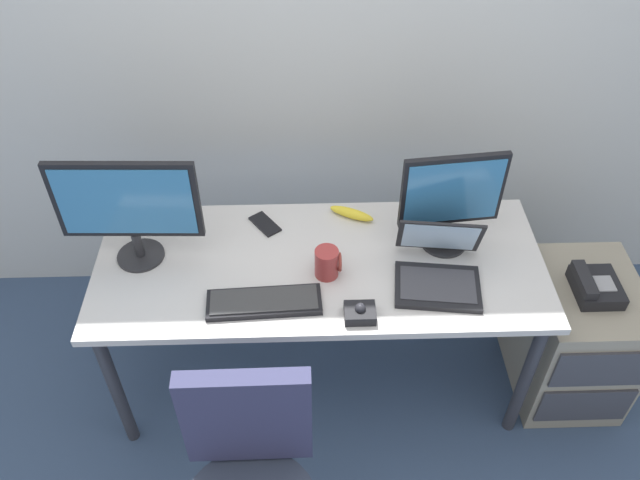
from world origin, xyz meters
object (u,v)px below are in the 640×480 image
at_px(file_cabinet, 572,336).
at_px(laptop, 438,268).
at_px(banana, 352,213).
at_px(keyboard, 264,302).
at_px(monitor_side, 452,198).
at_px(trackball_mouse, 360,312).
at_px(monitor_main, 127,206).
at_px(desk_phone, 595,286).
at_px(coffee_mug, 327,263).
at_px(cell_phone, 265,224).

distance_m(file_cabinet, laptop, 0.80).
bearing_deg(banana, keyboard, -126.53).
height_order(laptop, banana, laptop).
distance_m(file_cabinet, monitor_side, 0.89).
distance_m(monitor_side, keyboard, 0.79).
relative_size(trackball_mouse, banana, 0.58).
relative_size(monitor_main, keyboard, 1.26).
relative_size(monitor_side, keyboard, 1.00).
bearing_deg(keyboard, desk_phone, 6.05).
distance_m(monitor_main, coffee_mug, 0.75).
bearing_deg(keyboard, banana, 53.47).
bearing_deg(cell_phone, keyboard, -124.64).
bearing_deg(coffee_mug, laptop, -4.38).
bearing_deg(laptop, monitor_side, 72.93).
bearing_deg(coffee_mug, cell_phone, 130.78).
xyz_separation_m(trackball_mouse, coffee_mug, (-0.11, 0.21, 0.04)).
xyz_separation_m(keyboard, cell_phone, (-0.01, 0.43, -0.01)).
height_order(monitor_side, laptop, monitor_side).
bearing_deg(laptop, file_cabinet, 3.45).
bearing_deg(desk_phone, coffee_mug, 179.50).
height_order(monitor_main, laptop, monitor_main).
distance_m(file_cabinet, trackball_mouse, 1.07).
distance_m(desk_phone, trackball_mouse, 0.96).
bearing_deg(keyboard, monitor_side, 23.17).
xyz_separation_m(laptop, banana, (-0.30, 0.35, -0.03)).
height_order(keyboard, banana, banana).
height_order(file_cabinet, coffee_mug, coffee_mug).
xyz_separation_m(monitor_main, banana, (0.83, 0.21, -0.24)).
distance_m(keyboard, coffee_mug, 0.28).
xyz_separation_m(trackball_mouse, banana, (0.01, 0.53, -0.00)).
relative_size(desk_phone, laptop, 0.58).
height_order(monitor_main, coffee_mug, monitor_main).
xyz_separation_m(file_cabinet, coffee_mug, (-1.05, -0.01, 0.49)).
relative_size(trackball_mouse, coffee_mug, 0.92).
distance_m(monitor_side, coffee_mug, 0.52).
bearing_deg(laptop, desk_phone, 2.01).
relative_size(laptop, banana, 1.83).
bearing_deg(desk_phone, monitor_main, 176.05).
distance_m(trackball_mouse, banana, 0.53).
relative_size(keyboard, trackball_mouse, 3.78).
height_order(coffee_mug, cell_phone, coffee_mug).
bearing_deg(banana, cell_phone, -173.87).
relative_size(file_cabinet, desk_phone, 2.99).
relative_size(coffee_mug, banana, 0.63).
bearing_deg(monitor_side, laptop, -107.07).
xyz_separation_m(monitor_main, trackball_mouse, (0.82, -0.32, -0.23)).
relative_size(desk_phone, monitor_side, 0.48).
height_order(monitor_main, keyboard, monitor_main).
bearing_deg(banana, laptop, -49.90).
bearing_deg(monitor_main, desk_phone, -3.95).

